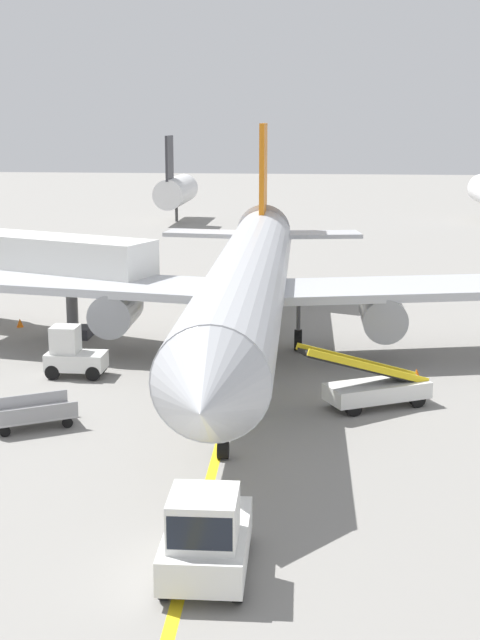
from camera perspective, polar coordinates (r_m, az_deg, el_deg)
The scene contains 12 objects.
ground_plane at distance 27.24m, azimuth -0.26°, elevation -9.43°, with size 300.00×300.00×0.00m, color gray.
taxi_line_yellow at distance 31.99m, azimuth -0.78°, elevation -6.00°, with size 0.30×80.00×0.01m, color yellow.
airliner at distance 38.55m, azimuth 0.53°, elevation 2.49°, with size 28.60×35.28×10.10m.
jet_bridge at distance 45.06m, azimuth -14.02°, elevation 3.76°, with size 12.97×7.08×4.85m.
pushback_tug at distance 20.86m, azimuth -2.21°, elevation -13.70°, with size 2.02×3.66×2.20m.
baggage_tug_near_wing at distance 36.89m, azimuth -10.72°, elevation -2.17°, with size 2.40×1.33×2.10m.
belt_loader_forward_hold at distance 32.82m, azimuth 8.64°, elevation -4.24°, with size 5.00×3.45×2.59m.
baggage_cart_loaded at distance 31.29m, azimuth -13.22°, elevation -5.88°, with size 3.64×2.77×0.94m.
ground_crew_marshaller at distance 31.61m, azimuth 0.85°, elevation -4.50°, with size 0.36×0.24×1.70m.
safety_cone_nose_left at distance 46.35m, azimuth -13.96°, elevation -0.18°, with size 0.36×0.36×0.44m, color orange.
safety_cone_nose_right at distance 36.71m, azimuth 11.28°, elevation -3.42°, with size 0.36×0.36×0.44m, color orange.
distant_aircraft_far_left at distance 92.28m, azimuth -4.14°, elevation 8.32°, with size 3.00×10.10×8.80m.
Camera 1 is at (2.76, -25.08, 10.28)m, focal length 49.79 mm.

